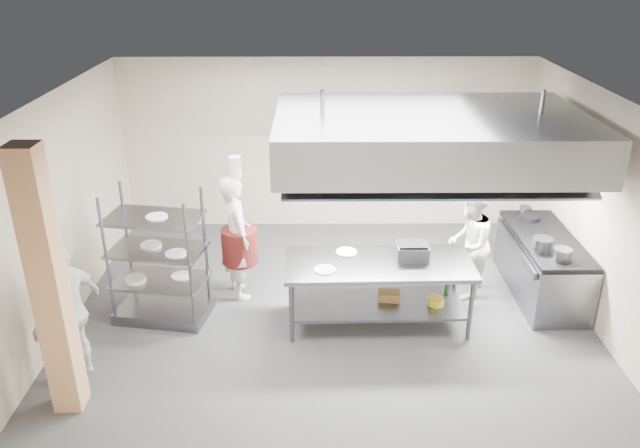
{
  "coord_description": "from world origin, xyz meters",
  "views": [
    {
      "loc": [
        -0.19,
        -7.44,
        4.66
      ],
      "look_at": [
        -0.13,
        0.2,
        1.25
      ],
      "focal_mm": 35.0,
      "sensor_mm": 36.0,
      "label": 1
    }
  ],
  "objects_px": {
    "cooking_range": "(542,267)",
    "stockpot": "(542,245)",
    "chef_head": "(236,237)",
    "griddle": "(412,252)",
    "island": "(378,293)",
    "chef_plating": "(68,312)",
    "chef_line": "(468,244)",
    "pass_rack": "(158,257)"
  },
  "relations": [
    {
      "from": "cooking_range",
      "to": "stockpot",
      "type": "xyz_separation_m",
      "value": [
        -0.23,
        -0.44,
        0.57
      ]
    },
    {
      "from": "chef_head",
      "to": "griddle",
      "type": "height_order",
      "value": "chef_head"
    },
    {
      "from": "island",
      "to": "griddle",
      "type": "height_order",
      "value": "griddle"
    },
    {
      "from": "island",
      "to": "chef_plating",
      "type": "height_order",
      "value": "chef_plating"
    },
    {
      "from": "cooking_range",
      "to": "chef_line",
      "type": "height_order",
      "value": "chef_line"
    },
    {
      "from": "chef_line",
      "to": "chef_plating",
      "type": "xyz_separation_m",
      "value": [
        -4.97,
        -1.85,
        0.07
      ]
    },
    {
      "from": "pass_rack",
      "to": "cooking_range",
      "type": "bearing_deg",
      "value": 16.06
    },
    {
      "from": "island",
      "to": "griddle",
      "type": "bearing_deg",
      "value": 11.49
    },
    {
      "from": "pass_rack",
      "to": "griddle",
      "type": "height_order",
      "value": "pass_rack"
    },
    {
      "from": "cooking_range",
      "to": "chef_head",
      "type": "relative_size",
      "value": 1.09
    },
    {
      "from": "pass_rack",
      "to": "chef_line",
      "type": "height_order",
      "value": "pass_rack"
    },
    {
      "from": "chef_head",
      "to": "island",
      "type": "bearing_deg",
      "value": -135.8
    },
    {
      "from": "pass_rack",
      "to": "chef_head",
      "type": "bearing_deg",
      "value": 41.41
    },
    {
      "from": "cooking_range",
      "to": "chef_line",
      "type": "distance_m",
      "value": 1.18
    },
    {
      "from": "chef_head",
      "to": "chef_line",
      "type": "relative_size",
      "value": 1.13
    },
    {
      "from": "chef_line",
      "to": "griddle",
      "type": "distance_m",
      "value": 1.12
    },
    {
      "from": "island",
      "to": "cooking_range",
      "type": "bearing_deg",
      "value": 16.15
    },
    {
      "from": "chef_head",
      "to": "stockpot",
      "type": "distance_m",
      "value": 4.19
    },
    {
      "from": "island",
      "to": "stockpot",
      "type": "height_order",
      "value": "stockpot"
    },
    {
      "from": "griddle",
      "to": "stockpot",
      "type": "xyz_separation_m",
      "value": [
        1.78,
        0.23,
        -0.02
      ]
    },
    {
      "from": "griddle",
      "to": "chef_line",
      "type": "bearing_deg",
      "value": 35.02
    },
    {
      "from": "cooking_range",
      "to": "griddle",
      "type": "height_order",
      "value": "griddle"
    },
    {
      "from": "pass_rack",
      "to": "cooking_range",
      "type": "distance_m",
      "value": 5.41
    },
    {
      "from": "cooking_range",
      "to": "chef_plating",
      "type": "relative_size",
      "value": 1.14
    },
    {
      "from": "chef_plating",
      "to": "stockpot",
      "type": "bearing_deg",
      "value": 123.46
    },
    {
      "from": "island",
      "to": "pass_rack",
      "type": "relative_size",
      "value": 1.34
    },
    {
      "from": "pass_rack",
      "to": "cooking_range",
      "type": "relative_size",
      "value": 0.91
    },
    {
      "from": "island",
      "to": "pass_rack",
      "type": "bearing_deg",
      "value": 175.29
    },
    {
      "from": "stockpot",
      "to": "pass_rack",
      "type": "bearing_deg",
      "value": -178.27
    },
    {
      "from": "chef_head",
      "to": "stockpot",
      "type": "xyz_separation_m",
      "value": [
        4.16,
        -0.44,
        0.08
      ]
    },
    {
      "from": "griddle",
      "to": "pass_rack",
      "type": "bearing_deg",
      "value": 178.64
    },
    {
      "from": "pass_rack",
      "to": "griddle",
      "type": "xyz_separation_m",
      "value": [
        3.35,
        -0.08,
        0.1
      ]
    },
    {
      "from": "cooking_range",
      "to": "chef_head",
      "type": "bearing_deg",
      "value": 179.94
    },
    {
      "from": "chef_head",
      "to": "chef_plating",
      "type": "distance_m",
      "value": 2.54
    },
    {
      "from": "chef_line",
      "to": "stockpot",
      "type": "bearing_deg",
      "value": 88.41
    },
    {
      "from": "chef_line",
      "to": "cooking_range",
      "type": "bearing_deg",
      "value": 114.67
    },
    {
      "from": "pass_rack",
      "to": "stockpot",
      "type": "relative_size",
      "value": 6.69
    },
    {
      "from": "island",
      "to": "chef_line",
      "type": "height_order",
      "value": "chef_line"
    },
    {
      "from": "island",
      "to": "chef_plating",
      "type": "relative_size",
      "value": 1.39
    },
    {
      "from": "pass_rack",
      "to": "chef_head",
      "type": "height_order",
      "value": "chef_head"
    },
    {
      "from": "island",
      "to": "cooking_range",
      "type": "height_order",
      "value": "island"
    },
    {
      "from": "island",
      "to": "chef_head",
      "type": "distance_m",
      "value": 2.14
    }
  ]
}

